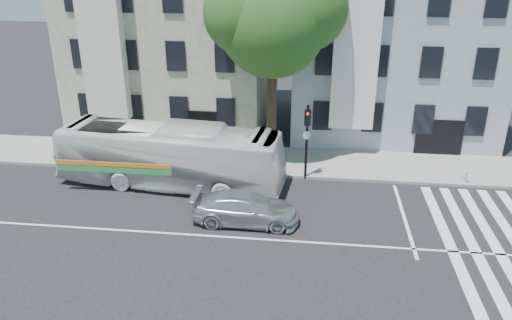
% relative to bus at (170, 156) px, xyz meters
% --- Properties ---
extents(ground, '(120.00, 120.00, 0.00)m').
position_rel_bus_xyz_m(ground, '(4.68, -4.59, -1.58)').
color(ground, black).
rests_on(ground, ground).
extents(sidewalk_far, '(80.00, 4.00, 0.15)m').
position_rel_bus_xyz_m(sidewalk_far, '(4.68, 3.41, -1.50)').
color(sidewalk_far, gray).
rests_on(sidewalk_far, ground).
extents(building_left, '(12.00, 10.00, 11.00)m').
position_rel_bus_xyz_m(building_left, '(-2.32, 10.41, 3.92)').
color(building_left, gray).
rests_on(building_left, ground).
extents(building_right, '(12.00, 10.00, 11.00)m').
position_rel_bus_xyz_m(building_right, '(11.68, 10.41, 3.92)').
color(building_right, '#8F99AA').
rests_on(building_right, ground).
extents(street_tree, '(7.30, 5.90, 11.10)m').
position_rel_bus_xyz_m(street_tree, '(4.74, 4.14, 6.25)').
color(street_tree, '#2D2116').
rests_on(street_tree, ground).
extents(bus, '(3.78, 11.53, 3.15)m').
position_rel_bus_xyz_m(bus, '(0.00, 0.00, 0.00)').
color(bus, silver).
rests_on(bus, ground).
extents(sedan, '(1.92, 4.66, 1.35)m').
position_rel_bus_xyz_m(sedan, '(4.21, -3.27, -0.90)').
color(sedan, silver).
rests_on(sedan, ground).
extents(hedge, '(8.08, 4.30, 0.70)m').
position_rel_bus_xyz_m(hedge, '(-2.50, 1.71, -1.08)').
color(hedge, '#266621').
rests_on(hedge, sidewalk_far).
extents(traffic_signal, '(0.40, 0.52, 3.98)m').
position_rel_bus_xyz_m(traffic_signal, '(6.68, 1.35, 0.99)').
color(traffic_signal, black).
rests_on(traffic_signal, ground).
extents(fire_hydrant, '(0.37, 0.21, 0.65)m').
position_rel_bus_xyz_m(fire_hydrant, '(14.68, 1.71, -1.09)').
color(fire_hydrant, silver).
rests_on(fire_hydrant, sidewalk_far).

